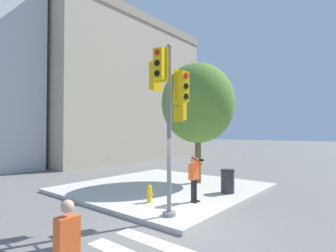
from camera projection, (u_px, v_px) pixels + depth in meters
The scene contains 9 objects.
ground_plane at pixel (179, 227), 7.46m from camera, with size 160.00×160.00×0.00m, color slate.
sidewalk_corner at pixel (164, 188), 12.39m from camera, with size 8.00×8.00×0.15m.
traffic_signal_pole at pixel (169, 100), 8.05m from camera, with size 1.47×1.47×5.29m.
person_photographer at pixel (194, 174), 9.59m from camera, with size 0.50×0.53×1.67m.
pedestrian_distant at pixel (67, 252), 3.94m from camera, with size 0.34×0.20×1.69m.
street_tree at pixel (198, 103), 13.28m from camera, with size 3.69×3.69×6.06m.
fire_hydrant at pixel (149, 194), 9.52m from camera, with size 0.18×0.24×0.63m.
trash_bin at pixel (228, 181), 11.01m from camera, with size 0.58×0.58×0.97m.
building_right at pixel (107, 93), 28.21m from camera, with size 16.90×12.36×13.72m.
Camera 1 is at (-6.03, -4.51, 2.71)m, focal length 28.00 mm.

